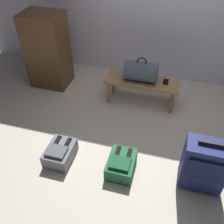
# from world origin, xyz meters

# --- Properties ---
(ground_plane) EXTENTS (6.60, 6.60, 0.00)m
(ground_plane) POSITION_xyz_m (0.00, 0.00, 0.00)
(ground_plane) COLOR beige
(bench) EXTENTS (1.00, 0.36, 0.37)m
(bench) POSITION_xyz_m (-0.15, 0.79, 0.31)
(bench) COLOR #A87A4C
(bench) RESTS_ON ground
(duffel_bag_slate) EXTENTS (0.44, 0.26, 0.34)m
(duffel_bag_slate) POSITION_xyz_m (-0.18, 0.79, 0.50)
(duffel_bag_slate) COLOR #475160
(duffel_bag_slate) RESTS_ON bench
(cell_phone) EXTENTS (0.07, 0.14, 0.01)m
(cell_phone) POSITION_xyz_m (0.17, 0.82, 0.37)
(cell_phone) COLOR black
(cell_phone) RESTS_ON bench
(suitcase_upright_navy) EXTENTS (0.42, 0.26, 0.63)m
(suitcase_upright_navy) POSITION_xyz_m (0.68, -0.43, 0.32)
(suitcase_upright_navy) COLOR navy
(suitcase_upright_navy) RESTS_ON ground
(backpack_grey) EXTENTS (0.28, 0.38, 0.21)m
(backpack_grey) POSITION_xyz_m (-0.83, -0.49, 0.09)
(backpack_grey) COLOR slate
(backpack_grey) RESTS_ON ground
(backpack_green) EXTENTS (0.28, 0.38, 0.21)m
(backpack_green) POSITION_xyz_m (-0.13, -0.46, 0.09)
(backpack_green) COLOR #1E6038
(backpack_green) RESTS_ON ground
(side_cabinet) EXTENTS (0.56, 0.44, 1.10)m
(side_cabinet) POSITION_xyz_m (-1.59, 0.91, 0.55)
(side_cabinet) COLOR brown
(side_cabinet) RESTS_ON ground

